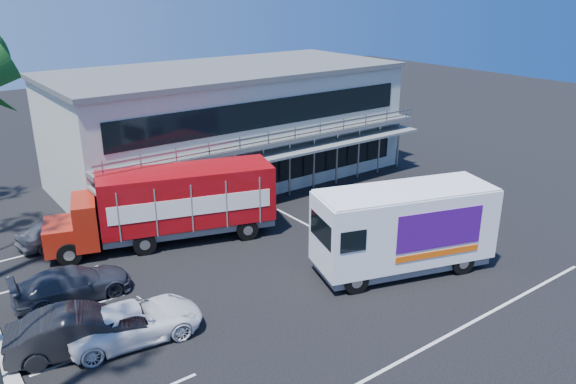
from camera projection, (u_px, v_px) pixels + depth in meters
ground at (343, 272)px, 25.45m from camera, size 120.00×120.00×0.00m
building at (228, 123)px, 37.13m from camera, size 22.40×12.00×7.30m
red_truck at (172, 203)px, 27.94m from camera, size 11.33×5.70×3.73m
white_van at (404, 228)px, 24.96m from camera, size 8.46×5.03×3.91m
parked_car_b at (80, 331)px, 19.74m from camera, size 5.18×2.91×1.62m
parked_car_c at (135, 321)px, 20.52m from camera, size 5.18×2.94×1.36m
parked_car_d at (72, 284)px, 23.08m from camera, size 4.83×2.26×1.36m
parked_car_e at (57, 231)px, 28.06m from camera, size 4.12×2.24×1.33m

